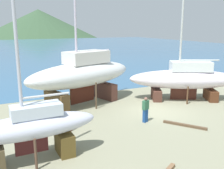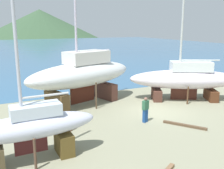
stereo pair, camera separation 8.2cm
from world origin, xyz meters
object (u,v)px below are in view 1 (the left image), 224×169
at_px(sailboat_large_starboard, 31,128).
at_px(worker, 145,109).
at_px(sailboat_mid_port, 82,74).
at_px(barrel_ochre, 67,124).
at_px(sailboat_far_slipway, 185,78).

bearing_deg(sailboat_large_starboard, worker, -166.81).
relative_size(sailboat_mid_port, worker, 8.60).
height_order(sailboat_large_starboard, barrel_ochre, sailboat_large_starboard).
xyz_separation_m(sailboat_mid_port, barrel_ochre, (-2.70, -4.76, -2.00)).
relative_size(sailboat_large_starboard, worker, 5.48).
distance_m(sailboat_far_slipway, worker, 6.66).
distance_m(sailboat_mid_port, barrel_ochre, 5.82).
height_order(sailboat_mid_port, sailboat_large_starboard, sailboat_mid_port).
xyz_separation_m(sailboat_mid_port, worker, (2.29, -5.60, -1.57)).
xyz_separation_m(sailboat_far_slipway, barrel_ochre, (-10.84, -2.19, -1.42)).
distance_m(sailboat_mid_port, worker, 6.25).
distance_m(worker, barrel_ochre, 5.08).
height_order(sailboat_far_slipway, worker, sailboat_far_slipway).
relative_size(sailboat_large_starboard, barrel_ochre, 10.44).
bearing_deg(worker, sailboat_mid_port, -177.52).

